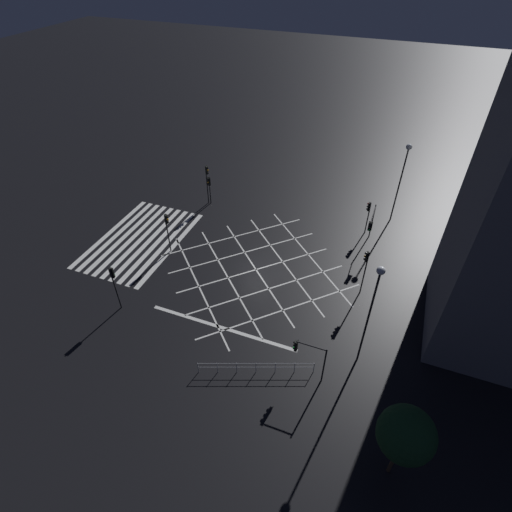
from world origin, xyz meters
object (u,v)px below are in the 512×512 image
object	(u,v)px
traffic_light_sw_main	(209,185)
street_tree_near	(406,435)
traffic_light_nw_main	(371,223)
traffic_light_ne_cross	(307,353)
traffic_light_median_north	(365,264)
street_lamp_east	(404,166)
traffic_light_median_south	(167,226)
traffic_light_nw_cross	(368,211)
traffic_light_sw_cross	(207,177)
street_lamp_west	(374,298)
traffic_light_se_main	(114,280)

from	to	relation	value
traffic_light_sw_main	street_tree_near	world-z (taller)	street_tree_near
traffic_light_nw_main	street_tree_near	size ratio (longest dim) A/B	0.65
traffic_light_ne_cross	traffic_light_median_north	bearing A→B (deg)	-102.36
traffic_light_ne_cross	street_lamp_east	distance (m)	22.25
traffic_light_median_south	street_lamp_east	distance (m)	23.28
traffic_light_ne_cross	traffic_light_nw_main	size ratio (longest dim) A/B	0.92
traffic_light_median_south	street_lamp_east	bearing A→B (deg)	34.41
traffic_light_nw_cross	traffic_light_sw_main	distance (m)	17.06
street_tree_near	traffic_light_nw_main	bearing A→B (deg)	-167.37
traffic_light_sw_cross	street_tree_near	world-z (taller)	street_tree_near
traffic_light_nw_cross	traffic_light_median_south	distance (m)	19.40
traffic_light_ne_cross	street_lamp_west	size ratio (longest dim) A/B	0.40
traffic_light_nw_cross	traffic_light_se_main	size ratio (longest dim) A/B	0.85
traffic_light_sw_cross	street_lamp_west	distance (m)	24.68
traffic_light_se_main	street_lamp_west	bearing A→B (deg)	-84.35
traffic_light_nw_cross	street_lamp_west	bearing A→B (deg)	97.80
traffic_light_nw_cross	traffic_light_sw_cross	xyz separation A→B (m)	(0.70, -17.21, 0.69)
traffic_light_nw_main	street_lamp_east	xyz separation A→B (m)	(-5.50, 1.64, 3.42)
traffic_light_sw_main	traffic_light_nw_main	distance (m)	17.71
traffic_light_nw_cross	street_tree_near	xyz separation A→B (m)	(22.78, 5.21, 1.73)
traffic_light_sw_main	street_tree_near	distance (m)	31.38
street_lamp_east	street_lamp_west	bearing A→B (deg)	-0.28
traffic_light_nw_main	traffic_light_sw_cross	bearing A→B (deg)	-94.91
traffic_light_nw_cross	traffic_light_ne_cross	distance (m)	18.45
traffic_light_ne_cross	traffic_light_median_north	xyz separation A→B (m)	(-9.62, 2.11, 0.59)
street_tree_near	traffic_light_sw_main	bearing A→B (deg)	-134.75
traffic_light_ne_cross	traffic_light_sw_cross	distance (m)	23.99
traffic_light_se_main	street_tree_near	bearing A→B (deg)	-103.25
traffic_light_nw_cross	traffic_light_sw_main	world-z (taller)	traffic_light_nw_cross
traffic_light_ne_cross	street_lamp_east	size ratio (longest dim) A/B	0.41
traffic_light_median_north	traffic_light_sw_cross	distance (m)	19.98
traffic_light_nw_cross	street_lamp_east	bearing A→B (deg)	-124.46
street_lamp_west	traffic_light_sw_main	bearing A→B (deg)	-127.97
traffic_light_nw_cross	traffic_light_median_north	world-z (taller)	traffic_light_median_north
traffic_light_median_south	street_lamp_west	distance (m)	20.11
traffic_light_median_north	traffic_light_sw_main	bearing A→B (deg)	-24.03
traffic_light_sw_main	traffic_light_median_south	size ratio (longest dim) A/B	0.78
traffic_light_ne_cross	street_tree_near	xyz separation A→B (m)	(4.36, 6.25, 1.73)
street_lamp_east	traffic_light_ne_cross	bearing A→B (deg)	-8.63
traffic_light_nw_cross	street_tree_near	distance (m)	23.43
street_tree_near	traffic_light_ne_cross	bearing A→B (deg)	-124.90
traffic_light_median_south	traffic_light_median_north	bearing A→B (deg)	3.05
traffic_light_median_south	traffic_light_sw_cross	world-z (taller)	traffic_light_sw_cross
traffic_light_median_north	traffic_light_nw_main	bearing A→B (deg)	-85.98
street_lamp_west	traffic_light_median_north	bearing A→B (deg)	-171.04
traffic_light_ne_cross	traffic_light_median_north	world-z (taller)	traffic_light_median_north
traffic_light_sw_cross	street_lamp_east	bearing A→B (deg)	11.55
traffic_light_ne_cross	street_tree_near	size ratio (longest dim) A/B	0.60
traffic_light_median_south	traffic_light_nw_main	xyz separation A→B (m)	(-7.52, 17.37, -0.18)
traffic_light_sw_main	street_lamp_east	world-z (taller)	street_lamp_east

